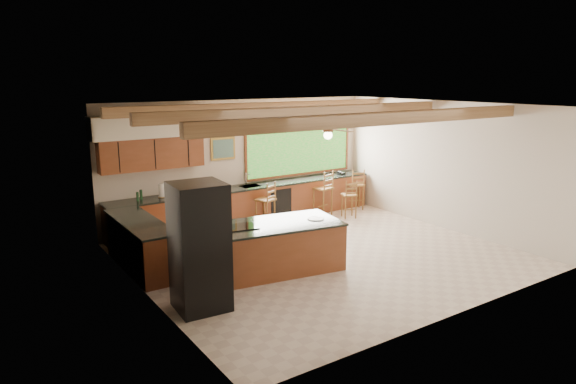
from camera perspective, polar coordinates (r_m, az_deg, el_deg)
ground at (r=10.51m, az=3.79°, el=-7.00°), size 7.20×7.20×0.00m
room_shell at (r=10.41m, az=1.03°, el=5.39°), size 7.27×6.54×3.02m
counter_run at (r=11.99m, az=-6.69°, el=-2.23°), size 7.12×3.10×1.26m
island at (r=9.56m, az=-1.92°, el=-6.13°), size 2.75×1.61×0.92m
refrigerator at (r=7.98m, az=-9.82°, el=-6.04°), size 0.83×0.81×2.00m
bar_stool_a at (r=12.19m, az=-2.40°, el=-0.96°), size 0.52×0.52×1.11m
bar_stool_b at (r=13.11m, az=6.97°, el=-0.40°), size 0.46×0.46×0.99m
bar_stool_c at (r=13.98m, az=7.72°, el=0.72°), size 0.53×0.53×1.12m
bar_stool_d at (r=13.26m, az=4.07°, el=0.32°), size 0.50×0.50×1.19m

